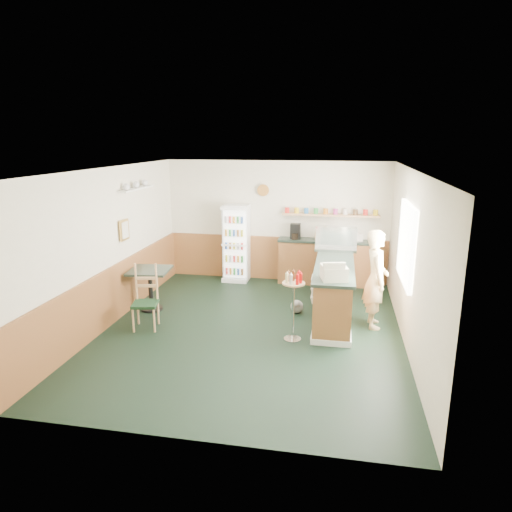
% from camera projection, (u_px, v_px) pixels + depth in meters
% --- Properties ---
extents(ground, '(6.00, 6.00, 0.00)m').
position_uv_depth(ground, '(251.00, 330.00, 7.78)').
color(ground, black).
rests_on(ground, ground).
extents(room_envelope, '(5.04, 6.02, 2.72)m').
position_uv_depth(room_envelope, '(246.00, 233.00, 8.13)').
color(room_envelope, beige).
rests_on(room_envelope, ground).
extents(service_counter, '(0.68, 3.01, 1.01)m').
position_uv_depth(service_counter, '(334.00, 289.00, 8.45)').
color(service_counter, '#996231').
rests_on(service_counter, ground).
extents(back_counter, '(2.24, 0.42, 1.69)m').
position_uv_depth(back_counter, '(328.00, 260.00, 10.10)').
color(back_counter, '#996231').
rests_on(back_counter, ground).
extents(drinks_fridge, '(0.57, 0.51, 1.73)m').
position_uv_depth(drinks_fridge, '(236.00, 243.00, 10.32)').
color(drinks_fridge, white).
rests_on(drinks_fridge, ground).
extents(display_case, '(0.81, 0.43, 0.46)m').
position_uv_depth(display_case, '(336.00, 239.00, 9.02)').
color(display_case, silver).
rests_on(display_case, service_counter).
extents(cash_register, '(0.46, 0.48, 0.22)m').
position_uv_depth(cash_register, '(334.00, 273.00, 7.16)').
color(cash_register, beige).
rests_on(cash_register, service_counter).
extents(shopkeeper, '(0.46, 0.60, 1.70)m').
position_uv_depth(shopkeeper, '(376.00, 279.00, 7.73)').
color(shopkeeper, tan).
rests_on(shopkeeper, ground).
extents(condiment_stand, '(0.36, 0.36, 1.13)m').
position_uv_depth(condiment_stand, '(293.00, 296.00, 7.22)').
color(condiment_stand, silver).
rests_on(condiment_stand, ground).
extents(newspaper_rack, '(0.09, 0.41, 0.50)m').
position_uv_depth(newspaper_rack, '(314.00, 289.00, 8.38)').
color(newspaper_rack, black).
rests_on(newspaper_rack, ground).
extents(cafe_table, '(0.79, 0.79, 0.80)m').
position_uv_depth(cafe_table, '(150.00, 281.00, 8.56)').
color(cafe_table, black).
rests_on(cafe_table, ground).
extents(cafe_chair, '(0.48, 0.48, 1.10)m').
position_uv_depth(cafe_chair, '(147.00, 295.00, 7.80)').
color(cafe_chair, black).
rests_on(cafe_chair, ground).
extents(dog_doorstop, '(0.24, 0.31, 0.29)m').
position_uv_depth(dog_doorstop, '(297.00, 306.00, 8.49)').
color(dog_doorstop, gray).
rests_on(dog_doorstop, ground).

